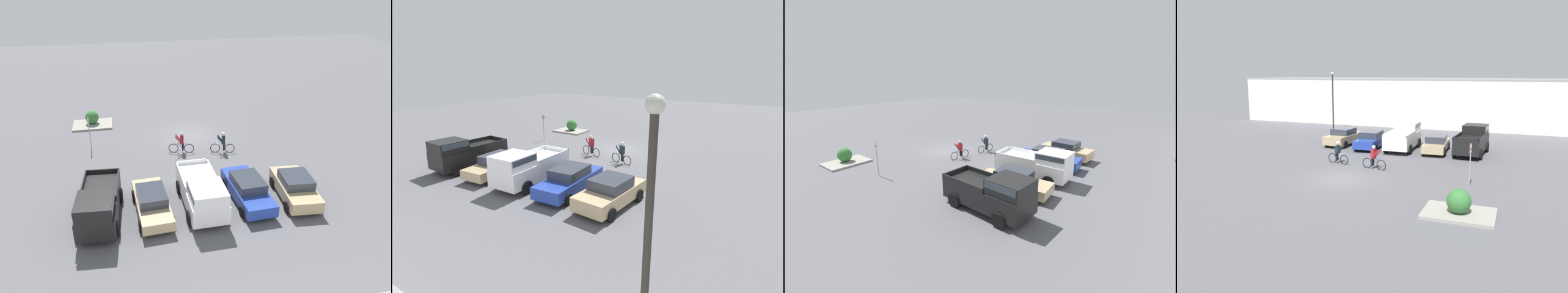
{
  "view_description": "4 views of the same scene",
  "coord_description": "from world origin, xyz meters",
  "views": [
    {
      "loc": [
        4.83,
        27.59,
        12.73
      ],
      "look_at": [
        0.31,
        4.53,
        1.2
      ],
      "focal_mm": 35.0,
      "sensor_mm": 36.0,
      "label": 1
    },
    {
      "loc": [
        -11.3,
        22.67,
        6.91
      ],
      "look_at": [
        0.31,
        4.53,
        1.2
      ],
      "focal_mm": 28.0,
      "sensor_mm": 36.0,
      "label": 2
    },
    {
      "loc": [
        16.88,
        17.41,
        7.19
      ],
      "look_at": [
        0.31,
        4.53,
        1.2
      ],
      "focal_mm": 24.0,
      "sensor_mm": 36.0,
      "label": 3
    },
    {
      "loc": [
        9.91,
        -20.42,
        6.44
      ],
      "look_at": [
        0.31,
        4.53,
        1.2
      ],
      "focal_mm": 35.0,
      "sensor_mm": 36.0,
      "label": 4
    }
  ],
  "objects": [
    {
      "name": "cyclist_0",
      "position": [
        1.03,
        2.91,
        0.81
      ],
      "size": [
        1.83,
        0.55,
        1.66
      ],
      "color": "black",
      "rests_on": "ground_plane"
    },
    {
      "name": "sedan_0",
      "position": [
        -4.58,
        10.04,
        0.75
      ],
      "size": [
        2.26,
        4.36,
        1.51
      ],
      "color": "tan",
      "rests_on": "ground_plane"
    },
    {
      "name": "sedan_2",
      "position": [
        3.82,
        9.89,
        0.69
      ],
      "size": [
        2.13,
        4.72,
        1.39
      ],
      "color": "tan",
      "rests_on": "ground_plane"
    },
    {
      "name": "curb_island",
      "position": [
        7.67,
        -3.59,
        0.07
      ],
      "size": [
        3.26,
        2.36,
        0.15
      ],
      "primitive_type": "cube",
      "color": "gray",
      "rests_on": "ground_plane"
    },
    {
      "name": "sedan_1",
      "position": [
        -1.78,
        9.68,
        0.73
      ],
      "size": [
        2.14,
        4.88,
        1.46
      ],
      "color": "#233D9E",
      "rests_on": "ground_plane"
    },
    {
      "name": "ground_plane",
      "position": [
        0.0,
        0.0,
        0.0
      ],
      "size": [
        80.0,
        80.0,
        0.0
      ],
      "primitive_type": "plane",
      "color": "#56565B"
    },
    {
      "name": "cyclist_1",
      "position": [
        -1.93,
        3.47,
        0.85
      ],
      "size": [
        1.75,
        0.55,
        1.66
      ],
      "color": "black",
      "rests_on": "ground_plane"
    },
    {
      "name": "fire_lane_sign",
      "position": [
        7.56,
        0.99,
        1.53
      ],
      "size": [
        0.08,
        0.3,
        2.55
      ],
      "color": "#9E9EA3",
      "rests_on": "ground_plane"
    },
    {
      "name": "shrub",
      "position": [
        7.67,
        -3.73,
        0.71
      ],
      "size": [
        1.12,
        1.12,
        1.12
      ],
      "color": "#337033",
      "rests_on": "curb_island"
    },
    {
      "name": "pickup_truck_0",
      "position": [
        1.01,
        10.13,
        1.12
      ],
      "size": [
        2.32,
        5.12,
        2.15
      ],
      "color": "white",
      "rests_on": "ground_plane"
    },
    {
      "name": "pickup_truck_1",
      "position": [
        6.65,
        10.28,
        1.15
      ],
      "size": [
        2.45,
        5.09,
        2.21
      ],
      "color": "black",
      "rests_on": "ground_plane"
    }
  ]
}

